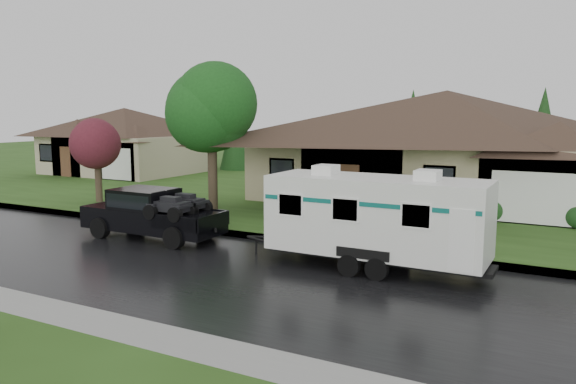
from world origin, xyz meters
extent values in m
plane|color=#294A17|center=(0.00, 0.00, 0.00)|extent=(140.00, 140.00, 0.00)
cube|color=black|center=(0.00, -2.00, 0.01)|extent=(140.00, 8.00, 0.01)
cube|color=gray|center=(0.00, 2.25, 0.07)|extent=(140.00, 0.50, 0.15)
cube|color=#294A17|center=(0.00, 15.00, 0.07)|extent=(140.00, 26.00, 0.15)
cube|color=tan|center=(2.00, 14.00, 1.65)|extent=(18.00, 10.00, 3.00)
pyramid|color=#38291E|center=(2.00, 14.00, 5.75)|extent=(19.44, 10.80, 2.60)
cube|color=tan|center=(7.40, 11.00, 1.50)|extent=(5.76, 4.00, 2.70)
cube|color=tan|center=(-22.00, 16.00, 1.55)|extent=(10.00, 8.00, 2.80)
pyramid|color=#38291E|center=(-22.00, 16.00, 4.95)|extent=(10.80, 8.64, 2.00)
cube|color=tan|center=(-19.00, 14.00, 1.41)|extent=(3.20, 4.00, 2.52)
cylinder|color=#382B1E|center=(-6.70, 5.79, 1.59)|extent=(0.43, 0.43, 2.89)
sphere|color=#1E5B1D|center=(-6.70, 5.79, 4.75)|extent=(3.98, 3.98, 3.98)
cylinder|color=#382B1E|center=(-13.24, 5.05, 1.08)|extent=(0.34, 0.34, 1.87)
sphere|color=maroon|center=(-13.24, 5.05, 3.13)|extent=(2.58, 2.58, 2.58)
sphere|color=#143814|center=(-4.30, 9.30, 0.65)|extent=(1.00, 1.00, 1.00)
sphere|color=#143814|center=(-1.15, 9.30, 0.65)|extent=(1.00, 1.00, 1.00)
sphere|color=#143814|center=(2.00, 9.30, 0.65)|extent=(1.00, 1.00, 1.00)
sphere|color=#143814|center=(5.15, 9.30, 0.65)|extent=(1.00, 1.00, 1.00)
cube|color=black|center=(-5.61, 0.45, 0.72)|extent=(5.54, 1.85, 0.79)
cube|color=black|center=(-7.64, 0.45, 0.97)|extent=(1.48, 1.80, 0.32)
cube|color=black|center=(-5.98, 0.45, 1.43)|extent=(2.21, 1.73, 0.83)
cube|color=black|center=(-5.98, 0.45, 1.48)|extent=(2.03, 1.77, 0.51)
cube|color=black|center=(-3.86, 0.45, 0.90)|extent=(2.03, 1.75, 0.06)
cylinder|color=black|center=(-7.36, -0.46, 0.39)|extent=(0.78, 0.30, 0.78)
cylinder|color=black|center=(-7.36, 1.35, 0.39)|extent=(0.78, 0.30, 0.78)
cylinder|color=black|center=(-3.86, -0.46, 0.39)|extent=(0.78, 0.30, 0.78)
cylinder|color=black|center=(-3.86, 1.35, 0.39)|extent=(0.78, 0.30, 0.78)
cube|color=white|center=(3.09, 0.45, 1.64)|extent=(6.46, 2.21, 2.26)
cube|color=black|center=(3.09, 0.45, 0.37)|extent=(6.83, 1.11, 0.13)
cube|color=#0D5D56|center=(3.09, 0.45, 2.14)|extent=(6.33, 2.23, 0.13)
cube|color=white|center=(1.43, 0.45, 2.92)|extent=(0.65, 0.74, 0.30)
cube|color=white|center=(4.57, 0.45, 2.92)|extent=(0.65, 0.74, 0.30)
cylinder|color=black|center=(2.67, -0.64, 0.32)|extent=(0.65, 0.22, 0.65)
cylinder|color=black|center=(2.67, 1.54, 0.32)|extent=(0.65, 0.22, 0.65)
cylinder|color=black|center=(3.50, -0.64, 0.32)|extent=(0.65, 0.22, 0.65)
cylinder|color=black|center=(3.50, 1.54, 0.32)|extent=(0.65, 0.22, 0.65)
camera|label=1|loc=(8.50, -15.20, 4.69)|focal=35.00mm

